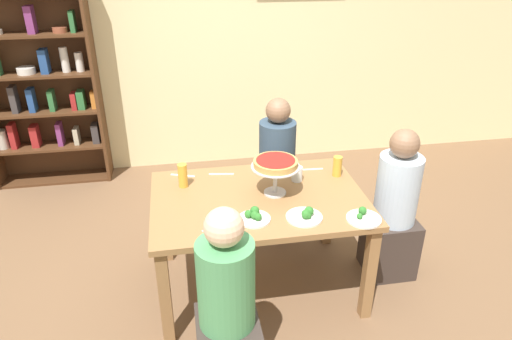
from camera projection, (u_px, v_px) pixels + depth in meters
ground_plane at (258, 284)px, 3.44m from camera, size 12.00×12.00×0.00m
rear_partition at (220, 32)px, 4.74m from camera, size 8.00×0.12×2.80m
dining_table at (259, 209)px, 3.15m from camera, size 1.41×0.97×0.74m
bookshelf at (36, 71)px, 4.42m from camera, size 1.10×0.30×2.21m
diner_far_right at (277, 173)px, 3.95m from camera, size 0.34×0.34×1.15m
diner_head_east at (393, 214)px, 3.38m from camera, size 0.34×0.34×1.15m
diner_near_left at (227, 315)px, 2.49m from camera, size 0.34×0.34×1.15m
deep_dish_pizza_stand at (275, 166)px, 3.06m from camera, size 0.32×0.32×0.25m
salad_plate_near_diner at (254, 216)px, 2.85m from camera, size 0.20×0.20×0.07m
salad_plate_far_diner at (363, 217)px, 2.86m from camera, size 0.21×0.21×0.07m
salad_plate_spare at (305, 215)px, 2.87m from camera, size 0.22×0.22×0.07m
beer_glass_amber_tall at (183, 175)px, 3.20m from camera, size 0.06×0.06×0.17m
beer_glass_amber_short at (337, 166)px, 3.35m from camera, size 0.06×0.06×0.15m
water_glass_clear_near at (297, 174)px, 3.29m from camera, size 0.08×0.08×0.11m
cutlery_fork_near at (265, 169)px, 3.47m from camera, size 0.18×0.03×0.00m
cutlery_knife_near at (311, 169)px, 3.46m from camera, size 0.18×0.03×0.00m
cutlery_fork_far at (216, 227)px, 2.79m from camera, size 0.17×0.08×0.00m
cutlery_knife_far at (221, 174)px, 3.40m from camera, size 0.18×0.05×0.00m
cutlery_spare_fork at (183, 175)px, 3.38m from camera, size 0.17×0.08×0.00m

